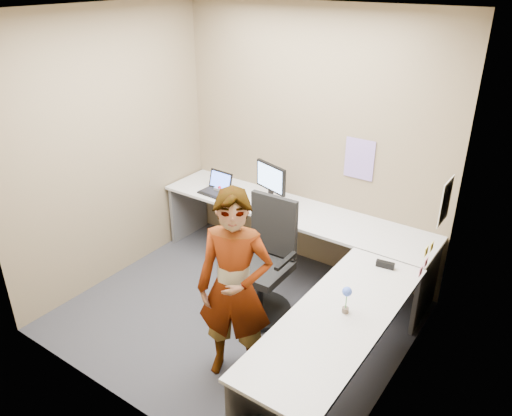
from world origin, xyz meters
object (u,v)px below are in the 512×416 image
Objects in this scene: monitor at (271,180)px; office_chair at (264,270)px; person at (235,288)px; desk at (299,259)px.

office_chair is (0.40, -0.70, -0.56)m from monitor.
desk is at bearing 66.56° from person.
desk is at bearing 28.95° from office_chair.
person reaches higher than desk.
office_chair reaches higher than desk.
office_chair is (-0.27, -0.16, -0.13)m from desk.
monitor is at bearing 117.97° from office_chair.
monitor is at bearing 91.39° from person.
desk is 0.34m from office_chair.
office_chair is 0.70× the size of person.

